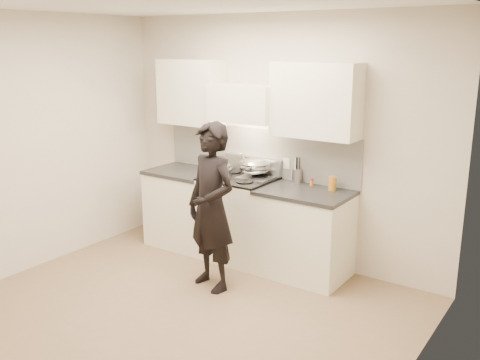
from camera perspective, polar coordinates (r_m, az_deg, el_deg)
name	(u,v)px	position (r m, az deg, el deg)	size (l,w,h in m)	color
ground_plane	(177,315)	(5.01, -6.77, -14.08)	(4.00, 4.00, 0.00)	#81674C
room_shell	(194,134)	(4.79, -4.93, 4.94)	(4.04, 3.54, 2.70)	beige
stove	(239,218)	(6.03, -0.14, -4.04)	(0.76, 0.65, 0.96)	white
counter_right	(304,233)	(5.63, 6.87, -5.66)	(0.92, 0.67, 0.92)	#EBE7CA
counter_left	(186,207)	(6.48, -5.83, -2.90)	(0.82, 0.67, 0.92)	#EBE7CA
wok	(255,166)	(5.92, 1.60, 1.46)	(0.36, 0.45, 0.29)	#B0B0B0
stock_pot	(222,171)	(5.83, -1.96, 0.99)	(0.30, 0.21, 0.14)	#B0B0B0
utensil_crock	(297,175)	(5.78, 6.09, 0.57)	(0.11, 0.11, 0.28)	#ACACAC
spice_jar	(312,182)	(5.68, 7.64, -0.21)	(0.04, 0.04, 0.08)	orange
oil_glass	(333,183)	(5.53, 9.84, -0.36)	(0.08, 0.08, 0.14)	#AD711E
person	(211,207)	(5.20, -3.07, -2.93)	(0.61, 0.40, 1.67)	black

